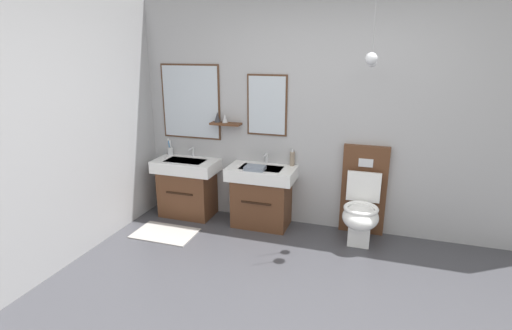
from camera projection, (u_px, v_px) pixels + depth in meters
name	position (u px, v px, depth m)	size (l,w,h in m)	color
wall_back	(330.00, 117.00, 4.24)	(4.67, 0.66, 2.54)	#A8A8AA
wall_left	(17.00, 141.00, 3.14)	(0.12, 4.00, 2.54)	#A8A8AA
bath_mat	(165.00, 233.00, 4.34)	(0.68, 0.44, 0.01)	#9E9993
vanity_sink_left	(188.00, 186.00, 4.76)	(0.76, 0.46, 0.70)	#56331E
tap_on_left_sink	(192.00, 151.00, 4.79)	(0.03, 0.13, 0.11)	silver
vanity_sink_right	(262.00, 194.00, 4.48)	(0.76, 0.46, 0.70)	#56331E
tap_on_right_sink	(266.00, 157.00, 4.51)	(0.03, 0.13, 0.11)	silver
toilet	(362.00, 206.00, 4.13)	(0.48, 0.62, 1.00)	#56331E
toothbrush_cup	(170.00, 151.00, 4.88)	(0.07, 0.07, 0.21)	silver
soap_dispenser	(292.00, 158.00, 4.41)	(0.06, 0.06, 0.20)	gray
folded_hand_towel	(255.00, 168.00, 4.27)	(0.22, 0.16, 0.04)	gray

